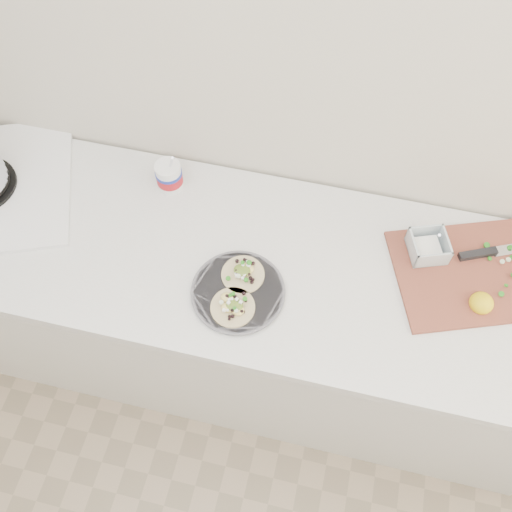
# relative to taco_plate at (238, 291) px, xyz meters

# --- Properties ---
(counter) EXTENTS (2.44, 0.66, 0.90)m
(counter) POSITION_rel_taco_plate_xyz_m (-0.09, 0.14, -0.47)
(counter) COLOR silver
(counter) RESTS_ON ground
(taco_plate) EXTENTS (0.27, 0.27, 0.04)m
(taco_plate) POSITION_rel_taco_plate_xyz_m (0.00, 0.00, 0.00)
(taco_plate) COLOR #58565D
(taco_plate) RESTS_ON counter
(tub) EXTENTS (0.09, 0.09, 0.19)m
(tub) POSITION_rel_taco_plate_xyz_m (-0.31, 0.33, 0.05)
(tub) COLOR white
(tub) RESTS_ON counter
(cutboard) EXTENTS (0.58, 0.49, 0.08)m
(cutboard) POSITION_rel_taco_plate_xyz_m (0.66, 0.24, 0.00)
(cutboard) COLOR brown
(cutboard) RESTS_ON counter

